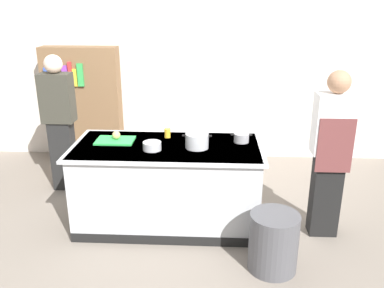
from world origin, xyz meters
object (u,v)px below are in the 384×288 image
onion (116,135)px  sauce_pan (241,138)px  trash_bin (273,242)px  stock_pot (197,141)px  mixing_bowl (152,146)px  bookshelf (83,105)px  juice_cup (167,133)px  person_chef (331,152)px  person_guest (60,121)px

onion → sauce_pan: onion is taller
trash_bin → onion: bearing=150.8°
stock_pot → sauce_pan: 0.51m
mixing_bowl → bookshelf: size_ratio=0.11×
juice_cup → bookshelf: 2.09m
trash_bin → juice_cup: bearing=135.7°
onion → juice_cup: onion is taller
juice_cup → person_chef: 1.71m
stock_pot → person_guest: (-1.74, 0.84, -0.06)m
bookshelf → mixing_bowl: bearing=-55.9°
juice_cup → person_guest: 1.50m
stock_pot → bookshelf: size_ratio=0.18×
sauce_pan → mixing_bowl: size_ratio=1.21×
juice_cup → person_chef: (1.66, -0.40, -0.04)m
sauce_pan → person_chef: 0.91m
juice_cup → mixing_bowl: bearing=-106.0°
sauce_pan → person_guest: size_ratio=0.13×
onion → bookshelf: bookshelf is taller
sauce_pan → onion: bearing=-178.7°
person_guest → mixing_bowl: bearing=49.3°
mixing_bowl → juice_cup: size_ratio=1.85×
trash_bin → bookshelf: bookshelf is taller
person_chef → person_guest: (-3.07, 0.93, -0.00)m
juice_cup → person_chef: size_ratio=0.06×
onion → juice_cup: size_ratio=0.87×
stock_pot → juice_cup: (-0.34, 0.31, -0.03)m
stock_pot → bookshelf: (-1.75, 1.84, -0.12)m
trash_bin → person_chef: bearing=46.4°
person_chef → person_guest: 3.20m
sauce_pan → person_chef: bearing=-18.5°
sauce_pan → mixing_bowl: (-0.91, -0.28, -0.01)m
sauce_pan → person_chef: (0.86, -0.29, -0.03)m
mixing_bowl → person_chef: person_chef is taller
mixing_bowl → person_chef: size_ratio=0.11×
onion → sauce_pan: size_ratio=0.39×
person_guest → sauce_pan: bearing=68.7°
sauce_pan → bookshelf: bearing=143.4°
stock_pot → mixing_bowl: size_ratio=1.63×
person_chef → person_guest: size_ratio=1.00×
person_guest → bookshelf: 1.00m
sauce_pan → juice_cup: (-0.80, 0.11, 0.00)m
stock_pot → person_guest: size_ratio=0.18×
trash_bin → person_guest: person_guest is taller
sauce_pan → mixing_bowl: 0.96m
stock_pot → sauce_pan: size_ratio=1.34×
person_chef → juice_cup: bearing=87.1°
stock_pot → onion: bearing=169.0°
onion → mixing_bowl: bearing=-31.0°
mixing_bowl → bookshelf: bearing=124.1°
juice_cup → sauce_pan: bearing=-7.8°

